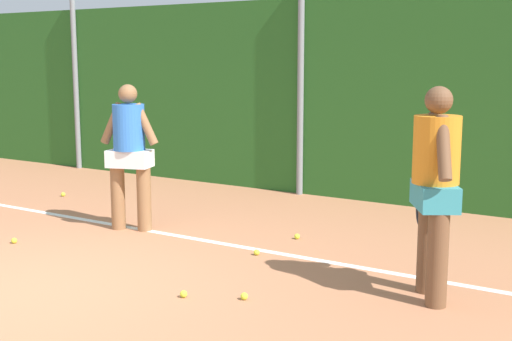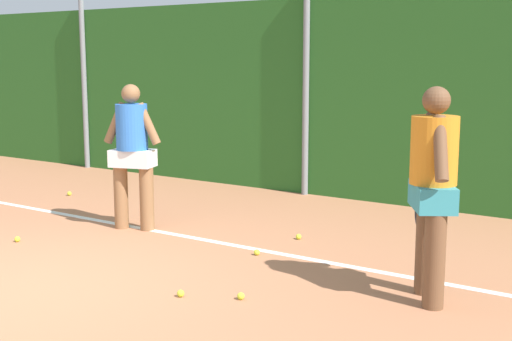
{
  "view_description": "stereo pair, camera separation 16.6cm",
  "coord_description": "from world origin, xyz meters",
  "px_view_note": "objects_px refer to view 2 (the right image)",
  "views": [
    {
      "loc": [
        5.11,
        -3.9,
        2.14
      ],
      "look_at": [
        1.3,
        2.15,
        0.96
      ],
      "focal_mm": 48.08,
      "sensor_mm": 36.0,
      "label": 1
    },
    {
      "loc": [
        5.25,
        -3.81,
        2.14
      ],
      "look_at": [
        1.3,
        2.15,
        0.96
      ],
      "focal_mm": 48.08,
      "sensor_mm": 36.0,
      "label": 2
    }
  ],
  "objects_px": {
    "player_midcourt": "(132,149)",
    "tennis_ball_1": "(69,194)",
    "tennis_ball_3": "(181,293)",
    "tennis_ball_0": "(241,296)",
    "tennis_ball_4": "(299,237)",
    "player_foreground_near": "(433,183)",
    "tennis_ball_5": "(17,239)",
    "tennis_ball_2": "(257,252)"
  },
  "relations": [
    {
      "from": "tennis_ball_1",
      "to": "tennis_ball_3",
      "type": "distance_m",
      "value": 5.16
    },
    {
      "from": "player_foreground_near",
      "to": "tennis_ball_5",
      "type": "relative_size",
      "value": 28.83
    },
    {
      "from": "tennis_ball_0",
      "to": "tennis_ball_1",
      "type": "height_order",
      "value": "same"
    },
    {
      "from": "tennis_ball_2",
      "to": "tennis_ball_4",
      "type": "height_order",
      "value": "same"
    },
    {
      "from": "tennis_ball_1",
      "to": "tennis_ball_5",
      "type": "height_order",
      "value": "same"
    },
    {
      "from": "player_foreground_near",
      "to": "tennis_ball_2",
      "type": "distance_m",
      "value": 2.32
    },
    {
      "from": "tennis_ball_1",
      "to": "tennis_ball_5",
      "type": "xyz_separation_m",
      "value": [
        1.63,
        -2.22,
        0.0
      ]
    },
    {
      "from": "tennis_ball_3",
      "to": "tennis_ball_1",
      "type": "bearing_deg",
      "value": 149.5
    },
    {
      "from": "player_foreground_near",
      "to": "tennis_ball_3",
      "type": "distance_m",
      "value": 2.45
    },
    {
      "from": "player_foreground_near",
      "to": "tennis_ball_3",
      "type": "xyz_separation_m",
      "value": [
        -1.89,
        -1.16,
        -1.03
      ]
    },
    {
      "from": "tennis_ball_3",
      "to": "tennis_ball_5",
      "type": "height_order",
      "value": "same"
    },
    {
      "from": "player_midcourt",
      "to": "tennis_ball_4",
      "type": "xyz_separation_m",
      "value": [
        1.99,
        0.7,
        -0.99
      ]
    },
    {
      "from": "player_midcourt",
      "to": "tennis_ball_5",
      "type": "distance_m",
      "value": 1.73
    },
    {
      "from": "player_foreground_near",
      "to": "tennis_ball_2",
      "type": "xyz_separation_m",
      "value": [
        -2.05,
        0.33,
        -1.03
      ]
    },
    {
      "from": "tennis_ball_5",
      "to": "tennis_ball_1",
      "type": "bearing_deg",
      "value": 126.22
    },
    {
      "from": "tennis_ball_1",
      "to": "tennis_ball_4",
      "type": "height_order",
      "value": "same"
    },
    {
      "from": "tennis_ball_1",
      "to": "tennis_ball_5",
      "type": "bearing_deg",
      "value": -53.78
    },
    {
      "from": "player_midcourt",
      "to": "tennis_ball_1",
      "type": "distance_m",
      "value": 2.73
    },
    {
      "from": "tennis_ball_3",
      "to": "tennis_ball_0",
      "type": "bearing_deg",
      "value": 26.19
    },
    {
      "from": "player_foreground_near",
      "to": "tennis_ball_0",
      "type": "distance_m",
      "value": 1.97
    },
    {
      "from": "player_midcourt",
      "to": "tennis_ball_2",
      "type": "relative_size",
      "value": 27.62
    },
    {
      "from": "tennis_ball_0",
      "to": "tennis_ball_4",
      "type": "distance_m",
      "value": 2.17
    },
    {
      "from": "tennis_ball_1",
      "to": "tennis_ball_2",
      "type": "xyz_separation_m",
      "value": [
        4.28,
        -1.12,
        0.0
      ]
    },
    {
      "from": "tennis_ball_0",
      "to": "tennis_ball_1",
      "type": "xyz_separation_m",
      "value": [
        -4.94,
        2.37,
        0.0
      ]
    },
    {
      "from": "player_midcourt",
      "to": "tennis_ball_3",
      "type": "height_order",
      "value": "player_midcourt"
    },
    {
      "from": "tennis_ball_1",
      "to": "tennis_ball_3",
      "type": "bearing_deg",
      "value": -30.5
    },
    {
      "from": "tennis_ball_4",
      "to": "tennis_ball_5",
      "type": "height_order",
      "value": "same"
    },
    {
      "from": "player_midcourt",
      "to": "tennis_ball_4",
      "type": "relative_size",
      "value": 27.62
    },
    {
      "from": "player_foreground_near",
      "to": "tennis_ball_5",
      "type": "xyz_separation_m",
      "value": [
        -4.71,
        -0.77,
        -1.03
      ]
    },
    {
      "from": "player_foreground_near",
      "to": "tennis_ball_4",
      "type": "relative_size",
      "value": 28.83
    },
    {
      "from": "player_midcourt",
      "to": "tennis_ball_1",
      "type": "xyz_separation_m",
      "value": [
        -2.34,
        1.0,
        -0.99
      ]
    },
    {
      "from": "player_foreground_near",
      "to": "tennis_ball_0",
      "type": "bearing_deg",
      "value": 92.17
    },
    {
      "from": "tennis_ball_5",
      "to": "tennis_ball_3",
      "type": "bearing_deg",
      "value": -7.96
    },
    {
      "from": "player_foreground_near",
      "to": "tennis_ball_3",
      "type": "height_order",
      "value": "player_foreground_near"
    },
    {
      "from": "tennis_ball_0",
      "to": "tennis_ball_3",
      "type": "xyz_separation_m",
      "value": [
        -0.49,
        -0.24,
        0.0
      ]
    },
    {
      "from": "tennis_ball_5",
      "to": "player_midcourt",
      "type": "bearing_deg",
      "value": 59.89
    },
    {
      "from": "player_foreground_near",
      "to": "player_midcourt",
      "type": "distance_m",
      "value": 4.02
    },
    {
      "from": "tennis_ball_0",
      "to": "tennis_ball_1",
      "type": "bearing_deg",
      "value": 154.33
    },
    {
      "from": "player_foreground_near",
      "to": "tennis_ball_1",
      "type": "height_order",
      "value": "player_foreground_near"
    },
    {
      "from": "tennis_ball_1",
      "to": "tennis_ball_4",
      "type": "relative_size",
      "value": 1.0
    },
    {
      "from": "tennis_ball_3",
      "to": "tennis_ball_4",
      "type": "relative_size",
      "value": 1.0
    },
    {
      "from": "tennis_ball_4",
      "to": "player_midcourt",
      "type": "bearing_deg",
      "value": -160.62
    }
  ]
}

